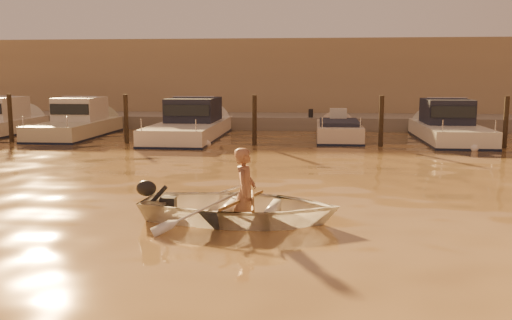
# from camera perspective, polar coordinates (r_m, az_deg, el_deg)

# --- Properties ---
(ground_plane) EXTENTS (160.00, 160.00, 0.00)m
(ground_plane) POSITION_cam_1_polar(r_m,az_deg,el_deg) (9.58, -7.80, -8.77)
(ground_plane) COLOR olive
(ground_plane) RESTS_ON ground
(dinghy) EXTENTS (4.12, 3.13, 0.80)m
(dinghy) POSITION_cam_1_polar(r_m,az_deg,el_deg) (11.15, -1.60, -4.70)
(dinghy) COLOR silver
(dinghy) RESTS_ON ground_plane
(person) EXTENTS (0.48, 0.67, 1.74)m
(person) POSITION_cam_1_polar(r_m,az_deg,el_deg) (11.06, -1.10, -3.26)
(person) COLOR #926049
(person) RESTS_ON dinghy
(outboard_motor) EXTENTS (0.93, 0.48, 0.70)m
(outboard_motor) POSITION_cam_1_polar(r_m,az_deg,el_deg) (11.57, -8.87, -4.31)
(outboard_motor) COLOR black
(outboard_motor) RESTS_ON dinghy
(oar_port) EXTENTS (0.30, 2.09, 0.13)m
(oar_port) POSITION_cam_1_polar(r_m,az_deg,el_deg) (11.07, -0.33, -4.06)
(oar_port) COLOR brown
(oar_port) RESTS_ON dinghy
(oar_starboard) EXTENTS (0.62, 2.04, 0.13)m
(oar_starboard) POSITION_cam_1_polar(r_m,az_deg,el_deg) (11.11, -1.35, -4.02)
(oar_starboard) COLOR brown
(oar_starboard) RESTS_ON dinghy
(moored_boat_1) EXTENTS (2.33, 6.90, 1.75)m
(moored_boat_1) POSITION_cam_1_polar(r_m,az_deg,el_deg) (27.23, -17.62, 3.56)
(moored_boat_1) COLOR beige
(moored_boat_1) RESTS_ON ground_plane
(moored_boat_2) EXTENTS (2.64, 8.73, 1.75)m
(moored_boat_2) POSITION_cam_1_polar(r_m,az_deg,el_deg) (25.58, -6.59, 3.61)
(moored_boat_2) COLOR white
(moored_boat_2) RESTS_ON ground_plane
(moored_boat_3) EXTENTS (1.86, 5.45, 0.95)m
(moored_boat_3) POSITION_cam_1_polar(r_m,az_deg,el_deg) (25.04, 8.26, 2.54)
(moored_boat_3) COLOR beige
(moored_boat_3) RESTS_ON ground_plane
(moored_boat_4) EXTENTS (2.37, 7.26, 1.75)m
(moored_boat_4) POSITION_cam_1_polar(r_m,az_deg,el_deg) (25.61, 18.76, 3.21)
(moored_boat_4) COLOR white
(moored_boat_4) RESTS_ON ground_plane
(piling_0) EXTENTS (0.18, 0.18, 2.20)m
(piling_0) POSITION_cam_1_polar(r_m,az_deg,el_deg) (26.07, -23.34, 3.66)
(piling_0) COLOR #2D2319
(piling_0) RESTS_ON ground_plane
(piling_1) EXTENTS (0.18, 0.18, 2.20)m
(piling_1) POSITION_cam_1_polar(r_m,az_deg,el_deg) (24.03, -12.85, 3.78)
(piling_1) COLOR #2D2319
(piling_1) RESTS_ON ground_plane
(piling_2) EXTENTS (0.18, 0.18, 2.20)m
(piling_2) POSITION_cam_1_polar(r_m,az_deg,el_deg) (22.89, -0.15, 3.76)
(piling_2) COLOR #2D2319
(piling_2) RESTS_ON ground_plane
(piling_3) EXTENTS (0.18, 0.18, 2.20)m
(piling_3) POSITION_cam_1_polar(r_m,az_deg,el_deg) (22.91, 12.41, 3.57)
(piling_3) COLOR #2D2319
(piling_3) RESTS_ON ground_plane
(piling_4) EXTENTS (0.18, 0.18, 2.20)m
(piling_4) POSITION_cam_1_polar(r_m,az_deg,el_deg) (23.90, 23.69, 3.24)
(piling_4) COLOR #2D2319
(piling_4) RESTS_ON ground_plane
(fender_b) EXTENTS (0.30, 0.30, 0.30)m
(fender_b) POSITION_cam_1_polar(r_m,az_deg,el_deg) (25.14, -18.00, 1.95)
(fender_b) COLOR red
(fender_b) RESTS_ON ground_plane
(fender_c) EXTENTS (0.30, 0.30, 0.30)m
(fender_c) POSITION_cam_1_polar(r_m,az_deg,el_deg) (22.54, -4.90, 1.61)
(fender_c) COLOR white
(fender_c) RESTS_ON ground_plane
(fender_d) EXTENTS (0.30, 0.30, 0.30)m
(fender_d) POSITION_cam_1_polar(r_m,az_deg,el_deg) (23.08, 7.19, 1.74)
(fender_d) COLOR #CF5618
(fender_d) RESTS_ON ground_plane
(fender_e) EXTENTS (0.30, 0.30, 0.30)m
(fender_e) POSITION_cam_1_polar(r_m,az_deg,el_deg) (22.64, 20.99, 1.10)
(fender_e) COLOR white
(fender_e) RESTS_ON ground_plane
(quay) EXTENTS (52.00, 4.00, 1.00)m
(quay) POSITION_cam_1_polar(r_m,az_deg,el_deg) (30.58, 1.75, 3.59)
(quay) COLOR gray
(quay) RESTS_ON ground_plane
(waterfront_building) EXTENTS (46.00, 7.00, 4.80)m
(waterfront_building) POSITION_cam_1_polar(r_m,az_deg,el_deg) (35.95, 2.41, 7.94)
(waterfront_building) COLOR #9E8466
(waterfront_building) RESTS_ON quay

